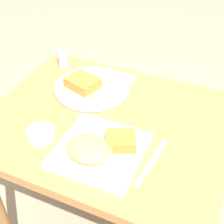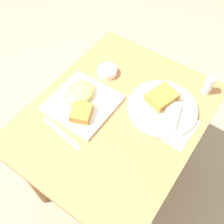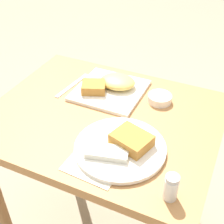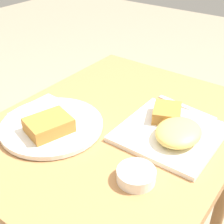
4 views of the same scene
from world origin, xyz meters
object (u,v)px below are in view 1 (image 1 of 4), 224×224
object	(u,v)px
plate_square_near	(99,148)
plate_oval_far	(91,85)
butter_knife	(152,161)
salt_shaker	(63,58)
sauce_ramekin	(41,133)

from	to	relation	value
plate_square_near	plate_oval_far	distance (m)	0.35
plate_square_near	butter_knife	xyz separation A→B (m)	(0.16, 0.03, -0.02)
butter_knife	salt_shaker	bearing A→B (deg)	61.48
sauce_ramekin	salt_shaker	world-z (taller)	salt_shaker
plate_oval_far	salt_shaker	bearing A→B (deg)	149.44
plate_square_near	salt_shaker	bearing A→B (deg)	131.93
plate_square_near	plate_oval_far	size ratio (longest dim) A/B	0.89
plate_oval_far	salt_shaker	world-z (taller)	salt_shaker
plate_square_near	sauce_ramekin	bearing A→B (deg)	-176.89
plate_square_near	sauce_ramekin	size ratio (longest dim) A/B	2.87
plate_oval_far	plate_square_near	bearing A→B (deg)	-59.20
plate_square_near	butter_knife	distance (m)	0.17
plate_square_near	sauce_ramekin	distance (m)	0.21
salt_shaker	plate_oval_far	bearing A→B (deg)	-30.56
sauce_ramekin	salt_shaker	bearing A→B (deg)	111.30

